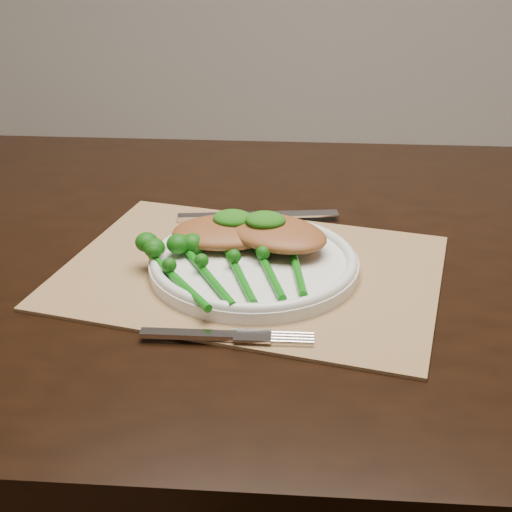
# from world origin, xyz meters

# --- Properties ---
(dining_table) EXTENTS (1.66, 1.02, 0.75)m
(dining_table) POSITION_xyz_m (-0.14, -0.06, 0.38)
(dining_table) COLOR black
(dining_table) RESTS_ON ground
(placemat) EXTENTS (0.50, 0.39, 0.00)m
(placemat) POSITION_xyz_m (-0.19, -0.14, 0.75)
(placemat) COLOR #9A754E
(placemat) RESTS_ON dining_table
(dinner_plate) EXTENTS (0.26, 0.26, 0.02)m
(dinner_plate) POSITION_xyz_m (-0.18, -0.15, 0.77)
(dinner_plate) COLOR white
(dinner_plate) RESTS_ON placemat
(knife) EXTENTS (0.23, 0.07, 0.01)m
(knife) POSITION_xyz_m (-0.22, 0.01, 0.76)
(knife) COLOR silver
(knife) RESTS_ON placemat
(fork) EXTENTS (0.18, 0.03, 0.01)m
(fork) POSITION_xyz_m (-0.18, -0.30, 0.76)
(fork) COLOR silver
(fork) RESTS_ON placemat
(chicken_fillet_left) EXTENTS (0.16, 0.13, 0.03)m
(chicken_fillet_left) POSITION_xyz_m (-0.22, -0.10, 0.78)
(chicken_fillet_left) COLOR brown
(chicken_fillet_left) RESTS_ON dinner_plate
(chicken_fillet_right) EXTENTS (0.17, 0.15, 0.03)m
(chicken_fillet_right) POSITION_xyz_m (-0.16, -0.11, 0.79)
(chicken_fillet_right) COLOR brown
(chicken_fillet_right) RESTS_ON dinner_plate
(pesto_dollop_left) EXTENTS (0.05, 0.04, 0.02)m
(pesto_dollop_left) POSITION_xyz_m (-0.22, -0.10, 0.80)
(pesto_dollop_left) COLOR #124C0A
(pesto_dollop_left) RESTS_ON chicken_fillet_left
(pesto_dollop_right) EXTENTS (0.05, 0.04, 0.02)m
(pesto_dollop_right) POSITION_xyz_m (-0.17, -0.11, 0.80)
(pesto_dollop_right) COLOR #124C0A
(pesto_dollop_right) RESTS_ON chicken_fillet_right
(broccolini_bundle) EXTENTS (0.23, 0.24, 0.04)m
(broccolini_bundle) POSITION_xyz_m (-0.19, -0.19, 0.77)
(broccolini_bundle) COLOR #0D630D
(broccolini_bundle) RESTS_ON dinner_plate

